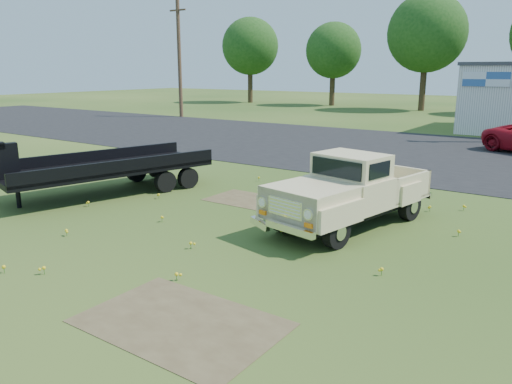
% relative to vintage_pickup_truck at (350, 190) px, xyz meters
% --- Properties ---
extents(ground, '(140.00, 140.00, 0.00)m').
position_rel_vintage_pickup_truck_xyz_m(ground, '(-1.52, -2.91, -0.89)').
color(ground, '#254315').
rests_on(ground, ground).
extents(asphalt_lot, '(90.00, 14.00, 0.02)m').
position_rel_vintage_pickup_truck_xyz_m(asphalt_lot, '(-1.52, 12.09, -0.89)').
color(asphalt_lot, black).
rests_on(asphalt_lot, ground).
extents(dirt_patch_a, '(3.00, 2.00, 0.01)m').
position_rel_vintage_pickup_truck_xyz_m(dirt_patch_a, '(-0.02, -5.91, -0.89)').
color(dirt_patch_a, '#4F412A').
rests_on(dirt_patch_a, ground).
extents(dirt_patch_b, '(2.20, 1.60, 0.01)m').
position_rel_vintage_pickup_truck_xyz_m(dirt_patch_b, '(-3.52, 0.59, -0.89)').
color(dirt_patch_b, '#4F412A').
rests_on(dirt_patch_b, ground).
extents(utility_pole_west, '(1.60, 0.30, 9.00)m').
position_rel_vintage_pickup_truck_xyz_m(utility_pole_west, '(-23.52, 19.09, 3.71)').
color(utility_pole_west, '#432D1F').
rests_on(utility_pole_west, ground).
extents(treeline_a, '(6.40, 6.40, 9.52)m').
position_rel_vintage_pickup_truck_xyz_m(treeline_a, '(-29.52, 37.09, 5.41)').
color(treeline_a, '#3D2D1B').
rests_on(treeline_a, ground).
extents(treeline_b, '(5.76, 5.76, 8.57)m').
position_rel_vintage_pickup_truck_xyz_m(treeline_b, '(-19.52, 38.09, 4.77)').
color(treeline_b, '#3D2D1B').
rests_on(treeline_b, ground).
extents(treeline_c, '(7.04, 7.04, 10.47)m').
position_rel_vintage_pickup_truck_xyz_m(treeline_c, '(-9.52, 36.59, 6.04)').
color(treeline_c, '#3D2D1B').
rests_on(treeline_c, ground).
extents(vintage_pickup_truck, '(2.86, 5.21, 1.79)m').
position_rel_vintage_pickup_truck_xyz_m(vintage_pickup_truck, '(0.00, 0.00, 0.00)').
color(vintage_pickup_truck, tan).
rests_on(vintage_pickup_truck, ground).
extents(flatbed_trailer, '(3.99, 7.19, 1.86)m').
position_rel_vintage_pickup_truck_xyz_m(flatbed_trailer, '(-7.49, -1.22, 0.04)').
color(flatbed_trailer, black).
rests_on(flatbed_trailer, ground).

